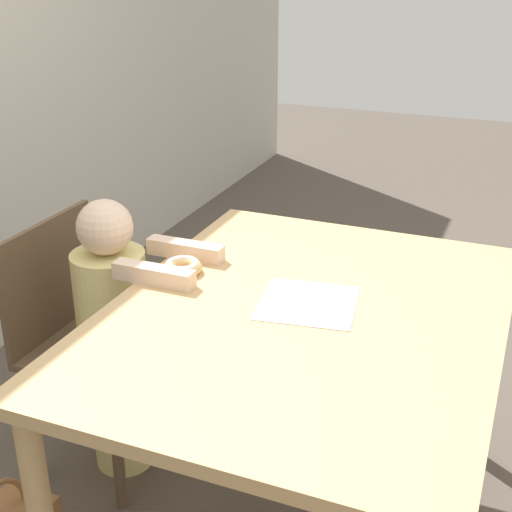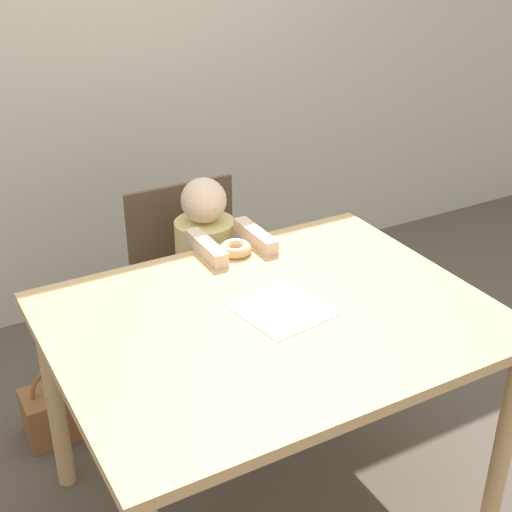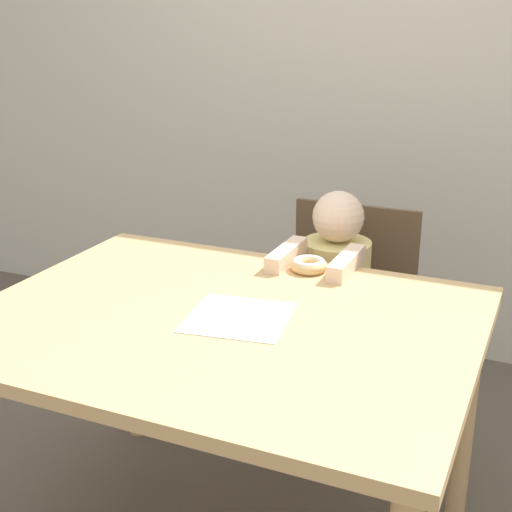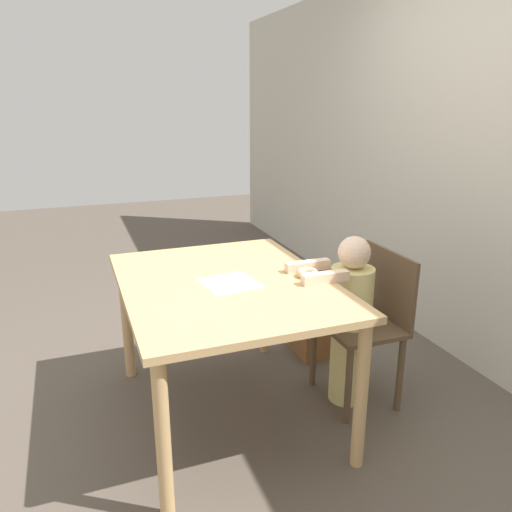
% 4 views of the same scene
% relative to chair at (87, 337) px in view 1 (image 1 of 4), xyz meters
% --- Properties ---
extents(dining_table, '(1.28, 1.00, 0.76)m').
position_rel_chair_xyz_m(dining_table, '(-0.10, -0.77, 0.21)').
color(dining_table, tan).
rests_on(dining_table, ground_plane).
extents(chair, '(0.46, 0.38, 0.85)m').
position_rel_chair_xyz_m(chair, '(0.00, 0.00, 0.00)').
color(chair, brown).
rests_on(chair, ground_plane).
extents(child_figure, '(0.24, 0.45, 0.95)m').
position_rel_chair_xyz_m(child_figure, '(0.00, -0.11, 0.02)').
color(child_figure, '#E0D17F').
rests_on(child_figure, ground_plane).
extents(donut, '(0.11, 0.11, 0.04)m').
position_rel_chair_xyz_m(donut, '(-0.01, -0.37, 0.32)').
color(donut, '#DBB270').
rests_on(donut, dining_table).
extents(napkin, '(0.29, 0.29, 0.00)m').
position_rel_chair_xyz_m(napkin, '(-0.05, -0.77, 0.30)').
color(napkin, white).
rests_on(napkin, dining_table).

